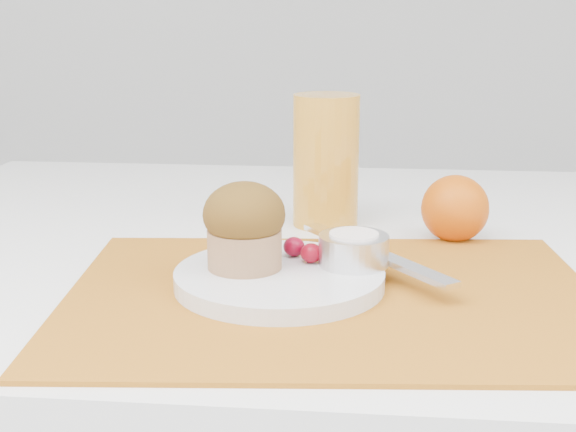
# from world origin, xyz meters

# --- Properties ---
(placemat) EXTENTS (0.50, 0.39, 0.00)m
(placemat) POSITION_xyz_m (-0.03, -0.14, 0.75)
(placemat) COLOR #AB6217
(placemat) RESTS_ON table
(plate) EXTENTS (0.21, 0.21, 0.02)m
(plate) POSITION_xyz_m (-0.08, -0.13, 0.76)
(plate) COLOR silver
(plate) RESTS_ON placemat
(ramekin) EXTENTS (0.08, 0.08, 0.03)m
(ramekin) POSITION_xyz_m (-0.02, -0.10, 0.78)
(ramekin) COLOR silver
(ramekin) RESTS_ON plate
(cream) EXTENTS (0.06, 0.06, 0.01)m
(cream) POSITION_xyz_m (-0.02, -0.10, 0.80)
(cream) COLOR white
(cream) RESTS_ON ramekin
(raspberry_near) EXTENTS (0.02, 0.02, 0.02)m
(raspberry_near) POSITION_xyz_m (-0.07, -0.08, 0.78)
(raspberry_near) COLOR #5A0213
(raspberry_near) RESTS_ON plate
(raspberry_far) EXTENTS (0.02, 0.02, 0.02)m
(raspberry_far) POSITION_xyz_m (-0.06, -0.10, 0.78)
(raspberry_far) COLOR #5A020D
(raspberry_far) RESTS_ON plate
(butter_knife) EXTENTS (0.15, 0.19, 0.01)m
(butter_knife) POSITION_xyz_m (0.00, -0.07, 0.77)
(butter_knife) COLOR silver
(butter_knife) RESTS_ON plate
(orange) EXTENTS (0.07, 0.07, 0.07)m
(orange) POSITION_xyz_m (0.09, 0.05, 0.79)
(orange) COLOR #D05607
(orange) RESTS_ON table
(juice_glass) EXTENTS (0.08, 0.08, 0.16)m
(juice_glass) POSITION_xyz_m (-0.05, 0.11, 0.83)
(juice_glass) COLOR gold
(juice_glass) RESTS_ON table
(muffin) EXTENTS (0.09, 0.09, 0.08)m
(muffin) POSITION_xyz_m (-0.12, -0.12, 0.81)
(muffin) COLOR #AC7B53
(muffin) RESTS_ON plate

